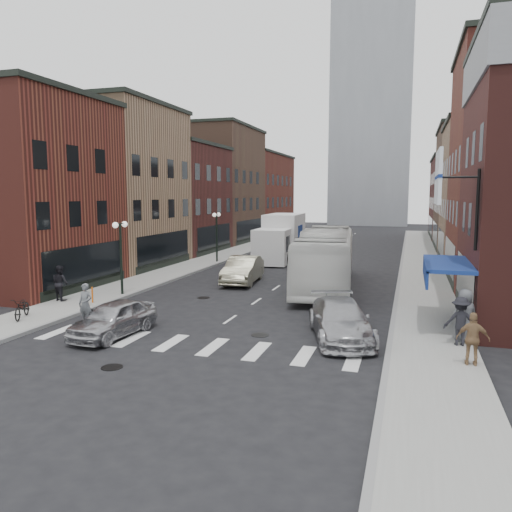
% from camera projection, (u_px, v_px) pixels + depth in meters
% --- Properties ---
extents(ground, '(160.00, 160.00, 0.00)m').
position_uv_depth(ground, '(222.00, 325.00, 21.38)').
color(ground, black).
rests_on(ground, ground).
extents(sidewalk_left, '(3.00, 74.00, 0.15)m').
position_uv_depth(sidewalk_left, '(222.00, 256.00, 44.72)').
color(sidewalk_left, gray).
rests_on(sidewalk_left, ground).
extents(sidewalk_right, '(3.00, 74.00, 0.15)m').
position_uv_depth(sidewalk_right, '(421.00, 264.00, 39.72)').
color(sidewalk_right, gray).
rests_on(sidewalk_right, ground).
extents(curb_left, '(0.20, 74.00, 0.16)m').
position_uv_depth(curb_left, '(238.00, 258.00, 44.29)').
color(curb_left, gray).
rests_on(curb_left, ground).
extents(curb_right, '(0.20, 74.00, 0.16)m').
position_uv_depth(curb_right, '(402.00, 264.00, 40.17)').
color(curb_right, gray).
rests_on(curb_right, ground).
extents(crosswalk_stripes, '(12.00, 2.20, 0.01)m').
position_uv_depth(crosswalk_stripes, '(193.00, 345.00, 18.53)').
color(crosswalk_stripes, silver).
rests_on(crosswalk_stripes, ground).
extents(bldg_left_near, '(10.30, 9.20, 11.30)m').
position_uv_depth(bldg_left_near, '(11.00, 193.00, 29.36)').
color(bldg_left_near, maroon).
rests_on(bldg_left_near, ground).
extents(bldg_left_mid_a, '(10.30, 10.20, 12.30)m').
position_uv_depth(bldg_left_mid_a, '(105.00, 187.00, 38.31)').
color(bldg_left_mid_a, '#9A7555').
rests_on(bldg_left_mid_a, ground).
extents(bldg_left_mid_b, '(10.30, 10.20, 10.30)m').
position_uv_depth(bldg_left_mid_b, '(166.00, 199.00, 47.91)').
color(bldg_left_mid_b, '#481D19').
rests_on(bldg_left_mid_b, ground).
extents(bldg_left_far_a, '(10.30, 12.20, 13.30)m').
position_uv_depth(bldg_left_far_a, '(210.00, 185.00, 58.15)').
color(bldg_left_far_a, brown).
rests_on(bldg_left_far_a, ground).
extents(bldg_left_far_b, '(10.30, 16.20, 11.30)m').
position_uv_depth(bldg_left_far_b, '(247.00, 194.00, 71.54)').
color(bldg_left_far_b, maroon).
rests_on(bldg_left_far_b, ground).
extents(bldg_right_mid_b, '(10.30, 10.20, 11.30)m').
position_uv_depth(bldg_right_mid_b, '(511.00, 193.00, 39.02)').
color(bldg_right_mid_b, '#9A7555').
rests_on(bldg_right_mid_b, ground).
extents(bldg_right_far_a, '(10.30, 12.20, 12.30)m').
position_uv_depth(bldg_right_far_a, '(490.00, 189.00, 49.38)').
color(bldg_right_far_a, brown).
rests_on(bldg_right_far_a, ground).
extents(bldg_right_far_b, '(10.30, 16.20, 10.30)m').
position_uv_depth(bldg_right_far_b, '(473.00, 198.00, 62.77)').
color(bldg_right_far_b, '#481D19').
rests_on(bldg_right_far_b, ground).
extents(awning_blue, '(1.80, 5.00, 0.78)m').
position_uv_depth(awning_blue, '(443.00, 265.00, 20.80)').
color(awning_blue, navy).
rests_on(awning_blue, ground).
extents(billboard_sign, '(1.52, 3.00, 3.70)m').
position_uv_depth(billboard_sign, '(441.00, 179.00, 18.57)').
color(billboard_sign, black).
rests_on(billboard_sign, ground).
extents(distant_tower, '(14.00, 14.00, 50.00)m').
position_uv_depth(distant_tower, '(373.00, 89.00, 92.24)').
color(distant_tower, '#9399A0').
rests_on(distant_tower, ground).
extents(streetlamp_near, '(0.32, 1.22, 4.11)m').
position_uv_depth(streetlamp_near, '(121.00, 244.00, 26.99)').
color(streetlamp_near, black).
rests_on(streetlamp_near, ground).
extents(streetlamp_far, '(0.32, 1.22, 4.11)m').
position_uv_depth(streetlamp_far, '(217.00, 228.00, 40.26)').
color(streetlamp_far, black).
rests_on(streetlamp_far, ground).
extents(bike_rack, '(0.08, 0.68, 0.80)m').
position_uv_depth(bike_rack, '(89.00, 296.00, 24.78)').
color(bike_rack, '#D8590C').
rests_on(bike_rack, sidewalk_left).
extents(box_truck, '(3.02, 9.07, 3.90)m').
position_uv_depth(box_truck, '(281.00, 238.00, 41.93)').
color(box_truck, silver).
rests_on(box_truck, ground).
extents(motorcycle_rider, '(0.60, 2.10, 2.13)m').
position_uv_depth(motorcycle_rider, '(86.00, 312.00, 19.49)').
color(motorcycle_rider, black).
rests_on(motorcycle_rider, ground).
extents(transit_bus, '(4.32, 12.99, 3.55)m').
position_uv_depth(transit_bus, '(326.00, 258.00, 29.74)').
color(transit_bus, silver).
rests_on(transit_bus, ground).
extents(sedan_left_near, '(2.06, 4.28, 1.41)m').
position_uv_depth(sedan_left_near, '(113.00, 319.00, 19.64)').
color(sedan_left_near, '#B3B3B8').
rests_on(sedan_left_near, ground).
extents(sedan_left_far, '(2.27, 5.26, 1.68)m').
position_uv_depth(sedan_left_far, '(243.00, 270.00, 31.45)').
color(sedan_left_far, '#AAA68A').
rests_on(sedan_left_far, ground).
extents(curb_car, '(3.50, 5.52, 1.49)m').
position_uv_depth(curb_car, '(340.00, 320.00, 19.25)').
color(curb_car, '#A8A8AD').
rests_on(curb_car, ground).
extents(parked_bicycle, '(1.30, 1.86, 0.93)m').
position_uv_depth(parked_bicycle, '(22.00, 308.00, 21.90)').
color(parked_bicycle, black).
rests_on(parked_bicycle, sidewalk_left).
extents(ped_left_solo, '(1.00, 0.76, 1.82)m').
position_uv_depth(ped_left_solo, '(60.00, 283.00, 25.57)').
color(ped_left_solo, black).
rests_on(ped_left_solo, sidewalk_left).
extents(ped_right_a, '(1.17, 0.62, 1.77)m').
position_uv_depth(ped_right_a, '(460.00, 321.00, 17.94)').
color(ped_right_a, black).
rests_on(ped_right_a, sidewalk_right).
extents(ped_right_b, '(1.03, 0.55, 1.71)m').
position_uv_depth(ped_right_b, '(473.00, 339.00, 15.82)').
color(ped_right_b, olive).
rests_on(ped_right_b, sidewalk_right).
extents(ped_right_c, '(1.11, 0.91, 1.97)m').
position_uv_depth(ped_right_c, '(464.00, 315.00, 18.40)').
color(ped_right_c, '#53565B').
rests_on(ped_right_c, sidewalk_right).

